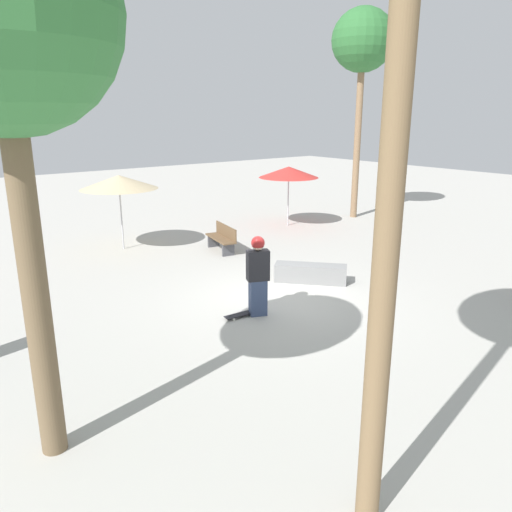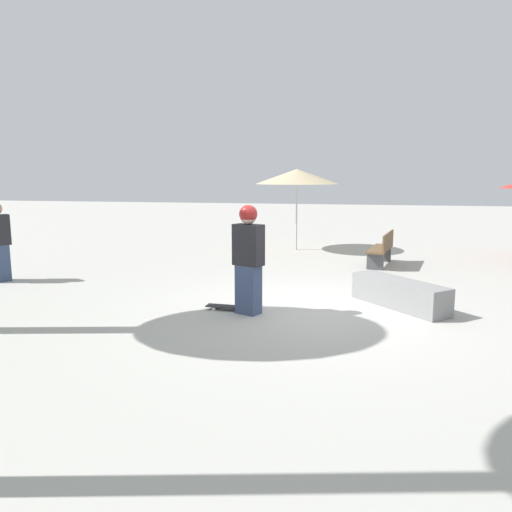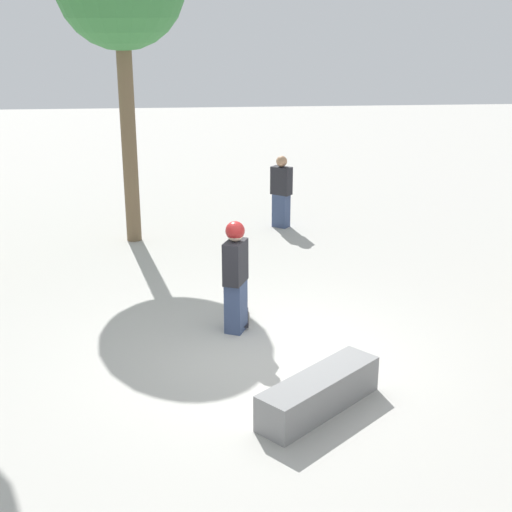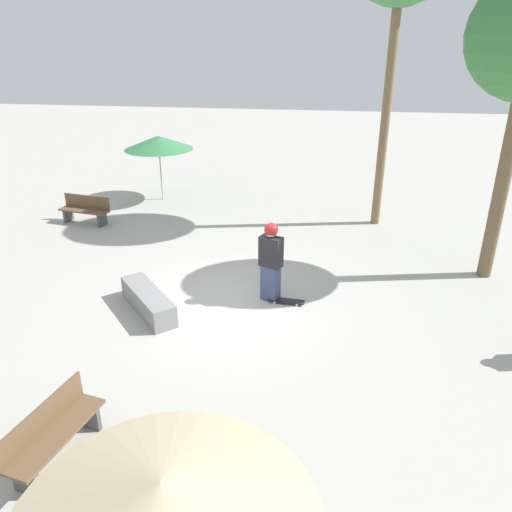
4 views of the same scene
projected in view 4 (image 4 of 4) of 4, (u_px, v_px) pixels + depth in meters
name	position (u px, v px, depth m)	size (l,w,h in m)	color
ground_plane	(229.00, 303.00, 10.95)	(60.00, 60.00, 0.00)	#B2AFA8
skater_main	(271.00, 259.00, 10.73)	(0.55, 0.43, 1.81)	#38476B
skateboard	(286.00, 301.00, 10.94)	(0.81, 0.26, 0.07)	black
concrete_ledge	(148.00, 301.00, 10.55)	(1.63, 1.75, 0.48)	gray
bench_near	(53.00, 433.00, 6.83)	(0.76, 1.66, 0.85)	#47474C
bench_far	(85.00, 210.00, 15.40)	(1.65, 0.73, 0.85)	#47474C
shade_umbrella_green	(159.00, 143.00, 16.96)	(2.35, 2.35, 2.24)	#B7B7BC
shade_umbrella_tan	(163.00, 502.00, 3.74)	(2.48, 2.48, 2.44)	#B7B7BC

